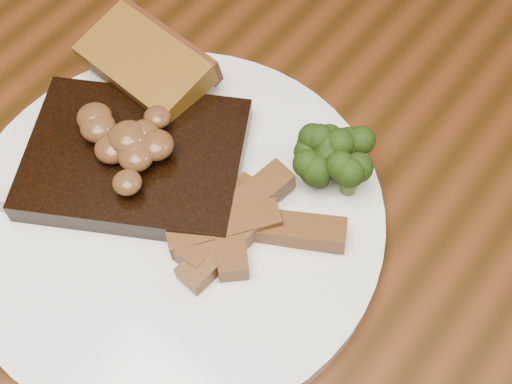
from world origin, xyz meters
TOP-DOWN VIEW (x-y plane):
  - dining_table at (0.00, 0.00)m, footprint 1.60×0.90m
  - plate at (-0.06, -0.04)m, footprint 0.34×0.34m
  - steak at (-0.11, -0.02)m, footprint 0.20×0.19m
  - steak_bone at (-0.11, -0.08)m, footprint 0.12×0.08m
  - mushroom_pile at (-0.11, -0.03)m, footprint 0.08×0.08m
  - garlic_bread at (-0.15, 0.04)m, footprint 0.11×0.07m
  - potato_wedges at (-0.00, -0.02)m, footprint 0.10×0.10m
  - broccoli_cluster at (0.01, 0.05)m, footprint 0.07×0.07m

SIDE VIEW (x-z plane):
  - dining_table at x=0.00m, z-range 0.28..1.03m
  - plate at x=-0.06m, z-range 0.75..0.76m
  - steak_bone at x=-0.11m, z-range 0.76..0.78m
  - garlic_bread at x=-0.15m, z-range 0.76..0.78m
  - steak at x=-0.11m, z-range 0.76..0.79m
  - potato_wedges at x=0.00m, z-range 0.76..0.79m
  - broccoli_cluster at x=0.01m, z-range 0.76..0.80m
  - mushroom_pile at x=-0.11m, z-range 0.79..0.81m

